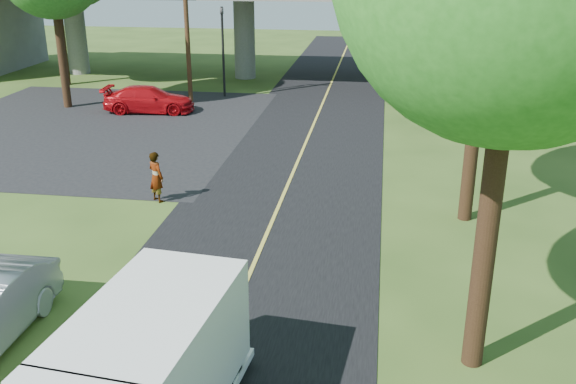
% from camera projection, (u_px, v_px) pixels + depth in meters
% --- Properties ---
extents(ground, '(120.00, 120.00, 0.00)m').
position_uv_depth(ground, '(210.00, 367.00, 13.57)').
color(ground, '#324C1B').
rests_on(ground, ground).
extents(road, '(7.00, 90.00, 0.02)m').
position_uv_depth(road, '(283.00, 197.00, 22.81)').
color(road, black).
rests_on(road, ground).
extents(parking_lot, '(16.00, 18.00, 0.01)m').
position_uv_depth(parking_lot, '(88.00, 128.00, 31.71)').
color(parking_lot, black).
rests_on(parking_lot, ground).
extents(lane_line, '(0.12, 90.00, 0.01)m').
position_uv_depth(lane_line, '(283.00, 197.00, 22.80)').
color(lane_line, gold).
rests_on(lane_line, road).
extents(overpass, '(54.00, 10.00, 7.30)m').
position_uv_depth(overpass, '(334.00, 10.00, 41.54)').
color(overpass, slate).
rests_on(overpass, ground).
extents(traffic_signal, '(0.18, 0.22, 5.20)m').
position_uv_depth(traffic_signal, '(223.00, 42.00, 37.29)').
color(traffic_signal, black).
rests_on(traffic_signal, ground).
extents(utility_pole, '(1.60, 0.26, 9.00)m').
position_uv_depth(utility_pole, '(187.00, 21.00, 35.15)').
color(utility_pole, '#472D19').
rests_on(utility_pole, ground).
extents(red_sedan, '(4.98, 2.40, 1.40)m').
position_uv_depth(red_sedan, '(149.00, 99.00, 34.48)').
color(red_sedan, '#B20A10').
rests_on(red_sedan, ground).
extents(pedestrian, '(0.79, 0.73, 1.80)m').
position_uv_depth(pedestrian, '(156.00, 177.00, 22.19)').
color(pedestrian, gray).
rests_on(pedestrian, ground).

